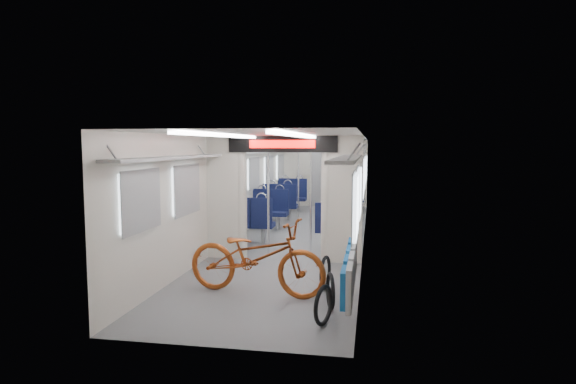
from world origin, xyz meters
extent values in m
plane|color=#515456|center=(0.00, 0.00, 0.00)|extent=(12.00, 12.00, 0.00)
cube|color=beige|center=(-1.45, 0.00, 1.15)|extent=(0.02, 12.00, 2.30)
cube|color=beige|center=(1.45, 0.00, 1.15)|extent=(0.02, 12.00, 2.30)
cube|color=beige|center=(0.00, 6.00, 1.15)|extent=(2.90, 0.02, 2.30)
cube|color=beige|center=(0.00, -6.00, 1.15)|extent=(2.90, 0.02, 2.30)
cube|color=silver|center=(0.00, 0.00, 2.30)|extent=(2.90, 12.00, 0.02)
cube|color=white|center=(-0.55, 0.00, 2.27)|extent=(0.12, 11.40, 0.04)
cube|color=white|center=(0.55, 0.00, 2.27)|extent=(0.12, 11.40, 0.04)
cube|color=beige|center=(-1.12, -2.00, 1.00)|extent=(0.65, 0.18, 2.00)
cube|color=beige|center=(1.12, -2.00, 1.00)|extent=(0.65, 0.18, 2.00)
cube|color=beige|center=(0.00, -2.00, 2.15)|extent=(2.90, 0.18, 0.30)
cylinder|color=beige|center=(-0.80, -2.00, 1.00)|extent=(0.20, 0.20, 2.00)
cylinder|color=beige|center=(0.80, -2.00, 1.00)|extent=(0.20, 0.20, 2.00)
cube|color=black|center=(0.00, -2.11, 2.15)|extent=(2.00, 0.03, 0.30)
cube|color=#FF0C07|center=(0.00, -2.13, 2.15)|extent=(1.20, 0.02, 0.14)
cube|color=silver|center=(-1.42, -4.80, 1.40)|extent=(0.04, 1.00, 0.75)
cube|color=silver|center=(1.42, -4.80, 1.40)|extent=(0.04, 1.00, 0.75)
cube|color=silver|center=(-1.42, -3.20, 1.40)|extent=(0.04, 1.00, 0.75)
cube|color=silver|center=(1.42, -3.20, 1.40)|extent=(0.04, 1.00, 0.75)
cube|color=silver|center=(-1.42, -0.50, 1.40)|extent=(0.04, 1.00, 0.75)
cube|color=silver|center=(1.42, -0.50, 1.40)|extent=(0.04, 1.00, 0.75)
cube|color=silver|center=(-1.42, 1.40, 1.40)|extent=(0.04, 1.00, 0.75)
cube|color=silver|center=(1.42, 1.40, 1.40)|extent=(0.04, 1.00, 0.75)
cube|color=silver|center=(-1.42, 3.30, 1.40)|extent=(0.04, 1.00, 0.75)
cube|color=silver|center=(1.42, 3.30, 1.40)|extent=(0.04, 1.00, 0.75)
cube|color=silver|center=(-1.42, 5.10, 1.40)|extent=(0.04, 1.00, 0.75)
cube|color=silver|center=(1.42, 5.10, 1.40)|extent=(0.04, 1.00, 0.75)
cube|color=gray|center=(-1.27, -4.00, 1.95)|extent=(0.30, 3.60, 0.04)
cube|color=gray|center=(1.27, -4.00, 1.95)|extent=(0.30, 3.60, 0.04)
cube|color=gray|center=(-1.27, 2.00, 1.95)|extent=(0.30, 7.60, 0.04)
cube|color=gray|center=(1.27, 2.00, 1.95)|extent=(0.30, 7.60, 0.04)
cube|color=gray|center=(0.00, 5.94, 1.00)|extent=(0.90, 0.05, 2.00)
imported|color=#923E15|center=(-0.01, -4.13, 0.55)|extent=(2.16, 1.05, 1.09)
cube|color=gray|center=(1.38, -5.53, 0.58)|extent=(0.06, 0.43, 0.48)
cube|color=#0F4B8C|center=(1.32, -5.53, 0.58)|extent=(0.06, 0.39, 0.41)
cube|color=gray|center=(1.38, -4.98, 0.58)|extent=(0.06, 0.43, 0.48)
cube|color=#0F4B8C|center=(1.32, -4.98, 0.58)|extent=(0.06, 0.39, 0.41)
cube|color=gray|center=(1.38, -4.43, 0.58)|extent=(0.06, 0.43, 0.48)
cube|color=#0F4B8C|center=(1.32, -4.43, 0.58)|extent=(0.06, 0.39, 0.41)
cube|color=gray|center=(1.38, -3.88, 0.58)|extent=(0.06, 0.43, 0.48)
cube|color=#0F4B8C|center=(1.32, -3.88, 0.58)|extent=(0.06, 0.39, 0.41)
torus|color=black|center=(1.07, -5.18, 0.22)|extent=(0.20, 0.48, 0.49)
torus|color=black|center=(1.10, -4.60, 0.22)|extent=(0.17, 0.49, 0.49)
torus|color=black|center=(0.95, -3.74, 0.23)|extent=(0.14, 0.51, 0.51)
cube|color=black|center=(-0.70, -0.61, 0.40)|extent=(0.46, 0.43, 0.10)
cylinder|color=gray|center=(-0.70, -0.61, 0.17)|extent=(0.10, 0.10, 0.35)
cube|color=black|center=(-0.70, -0.79, 0.73)|extent=(0.46, 0.08, 0.56)
torus|color=silver|center=(-0.70, -0.79, 1.01)|extent=(0.23, 0.03, 0.23)
cube|color=black|center=(-0.70, 1.12, 0.40)|extent=(0.46, 0.43, 0.10)
cylinder|color=gray|center=(-0.70, 1.12, 0.17)|extent=(0.10, 0.10, 0.35)
cube|color=black|center=(-0.70, 1.29, 0.73)|extent=(0.46, 0.08, 0.56)
torus|color=silver|center=(-0.70, 1.29, 1.01)|extent=(0.23, 0.03, 0.23)
cube|color=black|center=(-1.17, -0.61, 0.40)|extent=(0.46, 0.43, 0.10)
cylinder|color=gray|center=(-1.17, -0.61, 0.17)|extent=(0.10, 0.10, 0.35)
cube|color=black|center=(-1.17, -0.79, 0.73)|extent=(0.46, 0.08, 0.56)
torus|color=silver|center=(-1.17, -0.79, 1.01)|extent=(0.23, 0.03, 0.23)
cube|color=black|center=(-1.17, 1.12, 0.40)|extent=(0.46, 0.43, 0.10)
cylinder|color=gray|center=(-1.17, 1.12, 0.17)|extent=(0.10, 0.10, 0.35)
cube|color=black|center=(-1.17, 1.29, 0.73)|extent=(0.46, 0.08, 0.56)
torus|color=silver|center=(-1.17, 1.29, 1.01)|extent=(0.23, 0.03, 0.23)
cube|color=black|center=(0.70, -0.93, 0.40)|extent=(0.43, 0.40, 0.10)
cylinder|color=gray|center=(0.70, -0.93, 0.17)|extent=(0.10, 0.10, 0.35)
cube|color=black|center=(0.70, -1.09, 0.71)|extent=(0.43, 0.08, 0.52)
torus|color=silver|center=(0.70, -1.09, 0.97)|extent=(0.22, 0.03, 0.22)
cube|color=black|center=(0.70, 0.69, 0.40)|extent=(0.43, 0.40, 0.10)
cylinder|color=gray|center=(0.70, 0.69, 0.17)|extent=(0.10, 0.10, 0.35)
cube|color=black|center=(0.70, 0.85, 0.71)|extent=(0.43, 0.08, 0.52)
torus|color=silver|center=(0.70, 0.85, 0.97)|extent=(0.22, 0.03, 0.22)
cube|color=black|center=(1.17, -0.93, 0.40)|extent=(0.43, 0.40, 0.10)
cylinder|color=gray|center=(1.17, -0.93, 0.17)|extent=(0.10, 0.10, 0.35)
cube|color=black|center=(1.17, -1.09, 0.71)|extent=(0.43, 0.08, 0.52)
torus|color=silver|center=(1.17, -1.09, 0.97)|extent=(0.22, 0.03, 0.22)
cube|color=black|center=(1.17, 0.69, 0.40)|extent=(0.43, 0.40, 0.10)
cylinder|color=gray|center=(1.17, 0.69, 0.17)|extent=(0.10, 0.10, 0.35)
cube|color=black|center=(1.17, 0.85, 0.71)|extent=(0.43, 0.08, 0.52)
torus|color=silver|center=(1.17, 0.85, 0.97)|extent=(0.22, 0.03, 0.22)
cube|color=black|center=(-0.70, 2.66, 0.40)|extent=(0.49, 0.46, 0.10)
cylinder|color=gray|center=(-0.70, 2.66, 0.17)|extent=(0.10, 0.10, 0.35)
cube|color=black|center=(-0.70, 2.47, 0.75)|extent=(0.49, 0.09, 0.60)
torus|color=silver|center=(-0.70, 2.47, 1.05)|extent=(0.25, 0.03, 0.25)
cube|color=black|center=(-0.70, 4.50, 0.40)|extent=(0.49, 0.46, 0.10)
cylinder|color=gray|center=(-0.70, 4.50, 0.17)|extent=(0.10, 0.10, 0.35)
cube|color=black|center=(-0.70, 4.69, 0.75)|extent=(0.49, 0.09, 0.60)
torus|color=silver|center=(-0.70, 4.69, 1.05)|extent=(0.25, 0.03, 0.25)
cube|color=black|center=(-1.17, 2.66, 0.40)|extent=(0.49, 0.46, 0.10)
cylinder|color=gray|center=(-1.17, 2.66, 0.17)|extent=(0.10, 0.10, 0.35)
cube|color=black|center=(-1.17, 2.47, 0.75)|extent=(0.49, 0.09, 0.60)
torus|color=silver|center=(-1.17, 2.47, 1.05)|extent=(0.25, 0.03, 0.25)
cube|color=black|center=(-1.17, 4.50, 0.40)|extent=(0.49, 0.46, 0.10)
cylinder|color=gray|center=(-1.17, 4.50, 0.17)|extent=(0.10, 0.10, 0.35)
cube|color=black|center=(-1.17, 4.69, 0.75)|extent=(0.49, 0.09, 0.60)
torus|color=silver|center=(-1.17, 4.69, 1.05)|extent=(0.25, 0.03, 0.25)
cube|color=black|center=(0.70, 2.95, 0.40)|extent=(0.41, 0.38, 0.10)
cylinder|color=gray|center=(0.70, 2.95, 0.17)|extent=(0.10, 0.10, 0.35)
cube|color=black|center=(0.70, 2.80, 0.70)|extent=(0.41, 0.07, 0.50)
torus|color=silver|center=(0.70, 2.80, 0.95)|extent=(0.21, 0.03, 0.21)
cube|color=black|center=(0.70, 4.51, 0.40)|extent=(0.41, 0.38, 0.10)
cylinder|color=gray|center=(0.70, 4.51, 0.17)|extent=(0.10, 0.10, 0.35)
cube|color=black|center=(0.70, 4.67, 0.70)|extent=(0.41, 0.07, 0.50)
torus|color=silver|center=(0.70, 4.67, 0.95)|extent=(0.21, 0.03, 0.21)
cube|color=black|center=(1.17, 2.95, 0.40)|extent=(0.41, 0.38, 0.10)
cylinder|color=gray|center=(1.17, 2.95, 0.17)|extent=(0.10, 0.10, 0.35)
cube|color=black|center=(1.17, 2.80, 0.70)|extent=(0.41, 0.07, 0.50)
torus|color=silver|center=(1.17, 2.80, 0.95)|extent=(0.21, 0.03, 0.21)
cube|color=black|center=(1.17, 4.51, 0.40)|extent=(0.41, 0.38, 0.10)
cylinder|color=gray|center=(1.17, 4.51, 0.17)|extent=(0.10, 0.10, 0.35)
cube|color=black|center=(1.17, 4.67, 0.70)|extent=(0.41, 0.07, 0.50)
torus|color=silver|center=(1.17, 4.67, 0.95)|extent=(0.21, 0.03, 0.21)
cylinder|color=silver|center=(-0.37, -1.60, 1.15)|extent=(0.04, 0.04, 2.30)
cylinder|color=silver|center=(0.40, -1.17, 1.15)|extent=(0.04, 0.04, 2.30)
cylinder|color=silver|center=(-0.26, 1.55, 1.15)|extent=(0.04, 0.04, 2.30)
cylinder|color=silver|center=(0.33, 1.68, 1.15)|extent=(0.04, 0.04, 2.30)
camera|label=1|loc=(1.60, -10.69, 2.13)|focal=30.00mm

